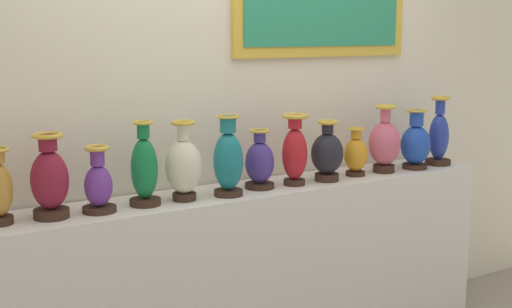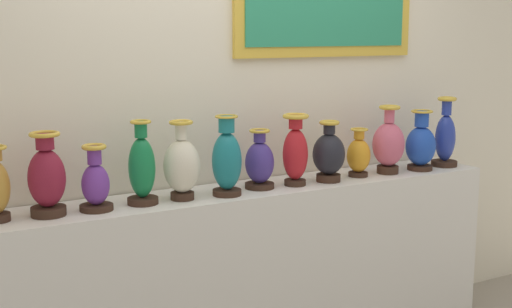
% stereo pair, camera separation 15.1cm
% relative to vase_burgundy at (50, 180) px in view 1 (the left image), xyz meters
% --- Properties ---
extents(display_shelf, '(2.89, 0.41, 0.96)m').
position_rel_vase_burgundy_xyz_m(display_shelf, '(1.09, 0.03, -0.65)').
color(display_shelf, silver).
rests_on(display_shelf, ground_plane).
extents(back_wall, '(5.46, 0.14, 3.06)m').
position_rel_vase_burgundy_xyz_m(back_wall, '(1.10, 0.29, 0.41)').
color(back_wall, beige).
rests_on(back_wall, ground_plane).
extents(vase_burgundy, '(0.17, 0.17, 0.38)m').
position_rel_vase_burgundy_xyz_m(vase_burgundy, '(0.00, 0.00, 0.00)').
color(vase_burgundy, '#382319').
rests_on(vase_burgundy, display_shelf).
extents(vase_violet, '(0.15, 0.15, 0.31)m').
position_rel_vase_burgundy_xyz_m(vase_violet, '(0.21, -0.01, -0.04)').
color(vase_violet, '#382319').
rests_on(vase_violet, display_shelf).
extents(vase_emerald, '(0.15, 0.15, 0.40)m').
position_rel_vase_burgundy_xyz_m(vase_emerald, '(0.44, -0.01, 0.00)').
color(vase_emerald, '#382319').
rests_on(vase_emerald, display_shelf).
extents(vase_ivory, '(0.18, 0.18, 0.39)m').
position_rel_vase_burgundy_xyz_m(vase_ivory, '(0.64, -0.02, -0.00)').
color(vase_ivory, '#382319').
rests_on(vase_ivory, display_shelf).
extents(vase_teal, '(0.15, 0.15, 0.41)m').
position_rel_vase_burgundy_xyz_m(vase_teal, '(0.88, -0.05, 0.01)').
color(vase_teal, '#382319').
rests_on(vase_teal, display_shelf).
extents(vase_indigo, '(0.16, 0.16, 0.31)m').
position_rel_vase_burgundy_xyz_m(vase_indigo, '(1.10, 0.01, -0.04)').
color(vase_indigo, '#382319').
rests_on(vase_indigo, display_shelf).
extents(vase_crimson, '(0.14, 0.14, 0.39)m').
position_rel_vase_burgundy_xyz_m(vase_crimson, '(1.30, -0.02, 0.01)').
color(vase_crimson, '#382319').
rests_on(vase_crimson, display_shelf).
extents(vase_onyx, '(0.18, 0.18, 0.34)m').
position_rel_vase_burgundy_xyz_m(vase_onyx, '(1.51, -0.03, -0.02)').
color(vase_onyx, '#382319').
rests_on(vase_onyx, display_shelf).
extents(vase_amber, '(0.13, 0.13, 0.28)m').
position_rel_vase_burgundy_xyz_m(vase_amber, '(1.74, -0.01, -0.05)').
color(vase_amber, '#382319').
rests_on(vase_amber, display_shelf).
extents(vase_rose, '(0.19, 0.19, 0.40)m').
position_rel_vase_burgundy_xyz_m(vase_rose, '(1.94, -0.02, 0.00)').
color(vase_rose, '#382319').
rests_on(vase_rose, display_shelf).
extents(vase_sapphire, '(0.18, 0.18, 0.36)m').
position_rel_vase_burgundy_xyz_m(vase_sapphire, '(2.17, -0.04, -0.02)').
color(vase_sapphire, '#382319').
rests_on(vase_sapphire, display_shelf).
extents(vase_cobalt, '(0.16, 0.16, 0.43)m').
position_rel_vase_burgundy_xyz_m(vase_cobalt, '(2.39, -0.02, 0.00)').
color(vase_cobalt, '#382319').
rests_on(vase_cobalt, display_shelf).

